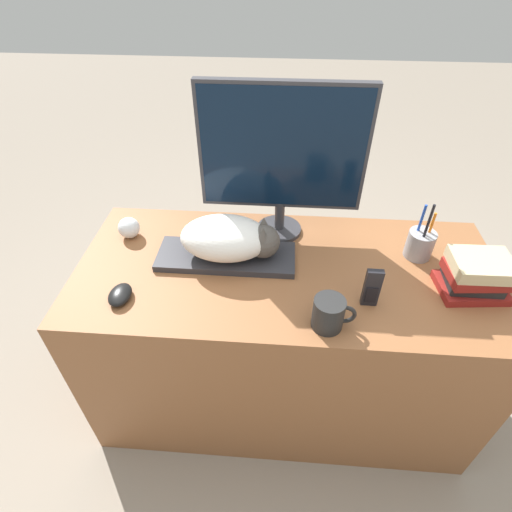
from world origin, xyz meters
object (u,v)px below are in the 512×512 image
cat (231,238)px  coffee_mug (329,314)px  keyboard (226,257)px  baseball (129,228)px  phone (372,288)px  book_stack (476,276)px  computer_mouse (120,295)px  monitor (282,154)px  pen_cup (420,244)px

cat → coffee_mug: bearing=-40.9°
keyboard → baseball: size_ratio=6.08×
keyboard → phone: size_ratio=3.50×
book_stack → coffee_mug: bearing=-158.8°
computer_mouse → baseball: (-0.07, 0.32, 0.02)m
coffee_mug → phone: 0.16m
keyboard → monitor: bearing=45.0°
baseball → phone: bearing=-18.4°
keyboard → book_stack: 0.81m
keyboard → computer_mouse: computer_mouse is taller
cat → coffee_mug: (0.31, -0.27, -0.04)m
pen_cup → book_stack: bearing=-51.8°
cat → phone: cat is taller
pen_cup → book_stack: size_ratio=1.04×
keyboard → monitor: 0.40m
coffee_mug → book_stack: book_stack is taller
keyboard → pen_cup: bearing=6.2°
monitor → baseball: bearing=-172.5°
cat → book_stack: (0.78, -0.09, -0.03)m
coffee_mug → phone: phone is taller
book_stack → phone: bearing=-166.0°
cat → book_stack: bearing=-6.8°
monitor → pen_cup: bearing=-12.1°
computer_mouse → baseball: size_ratio=1.27×
keyboard → coffee_mug: size_ratio=3.78×
keyboard → coffee_mug: (0.34, -0.27, 0.04)m
pen_cup → book_stack: (0.13, -0.17, 0.01)m
pen_cup → phone: size_ratio=1.65×
baseball → phone: size_ratio=0.58×
cat → baseball: 0.41m
monitor → coffee_mug: size_ratio=4.43×
computer_mouse → book_stack: size_ratio=0.46×
cat → pen_cup: (0.65, 0.07, -0.04)m
pen_cup → monitor: bearing=167.9°
coffee_mug → baseball: size_ratio=1.61×
keyboard → computer_mouse: (-0.31, -0.21, 0.01)m
phone → coffee_mug: bearing=-143.6°
monitor → book_stack: 0.72m
baseball → book_stack: (1.18, -0.20, 0.03)m
coffee_mug → pen_cup: 0.48m
baseball → pen_cup: bearing=-1.8°
computer_mouse → keyboard: bearing=34.9°
baseball → coffee_mug: bearing=-27.9°
computer_mouse → pen_cup: pen_cup is taller
book_stack → keyboard: bearing=173.4°
cat → book_stack: 0.78m
monitor → pen_cup: size_ratio=2.49×
phone → keyboard: bearing=159.4°
computer_mouse → coffee_mug: size_ratio=0.79×
keyboard → monitor: (0.18, 0.18, 0.31)m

